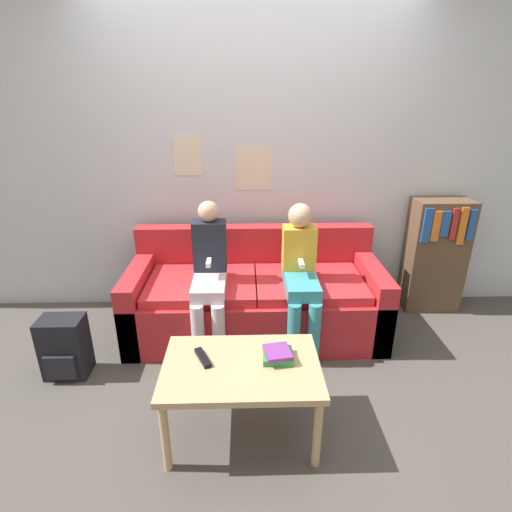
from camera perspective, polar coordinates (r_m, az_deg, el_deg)
ground_plane at (r=2.89m, az=0.23°, el=-15.77°), size 10.00×10.00×0.00m
wall_back at (r=3.35m, az=-0.33°, el=13.95°), size 8.00×0.07×2.60m
couch at (r=3.18m, az=-0.07°, el=-6.05°), size 1.94×0.82×0.77m
coffee_table at (r=2.21m, az=-2.10°, el=-16.38°), size 0.83×0.55×0.45m
person_left at (r=2.88m, az=-6.67°, el=-2.24°), size 0.24×0.56×1.08m
person_right at (r=2.89m, az=6.38°, el=-2.05°), size 0.24×0.56×1.06m
tv_remote at (r=2.23m, az=-7.61°, el=-14.19°), size 0.11×0.17×0.02m
book_stack at (r=2.21m, az=3.13°, el=-13.88°), size 0.17×0.17×0.06m
bookshelf at (r=3.75m, az=24.20°, el=0.13°), size 0.47×0.28×0.98m
backpack at (r=3.01m, az=-25.64°, el=-11.70°), size 0.28×0.23×0.42m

